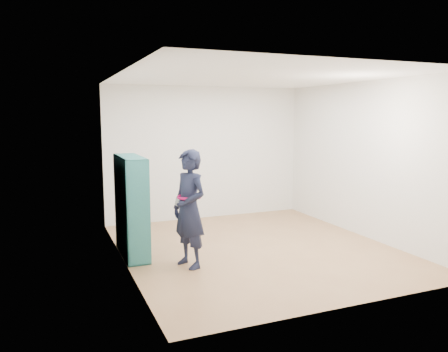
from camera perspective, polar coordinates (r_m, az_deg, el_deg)
name	(u,v)px	position (r m, az deg, el deg)	size (l,w,h in m)	color
floor	(256,248)	(6.87, 4.23, -9.38)	(4.50, 4.50, 0.00)	#976A44
ceiling	(258,77)	(6.58, 4.46, 12.77)	(4.50, 4.50, 0.00)	white
wall_left	(123,171)	(5.99, -13.05, 0.61)	(0.02, 4.50, 2.60)	silver
wall_right	(364,160)	(7.70, 17.78, 2.03)	(0.02, 4.50, 2.60)	silver
wall_back	(206,153)	(8.66, -2.33, 3.01)	(4.00, 0.02, 2.60)	silver
wall_front	(354,187)	(4.72, 16.65, -1.45)	(4.00, 0.02, 2.60)	silver
bookshelf	(130,208)	(6.50, -12.21, -4.13)	(0.32, 1.09, 1.46)	#276E7A
person	(189,209)	(5.88, -4.55, -4.28)	(0.56, 0.68, 1.60)	black
smartphone	(177,201)	(5.85, -6.11, -3.33)	(0.06, 0.09, 0.14)	silver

